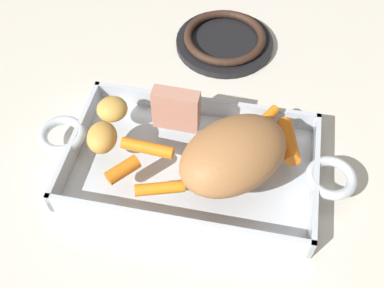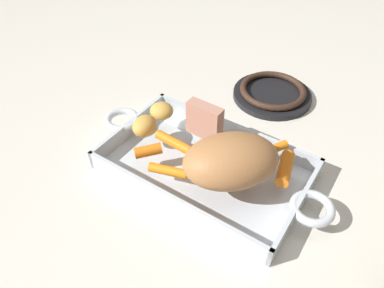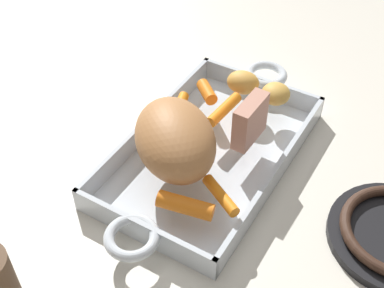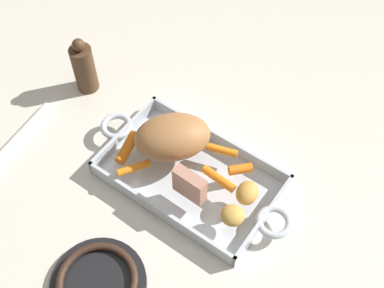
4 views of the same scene
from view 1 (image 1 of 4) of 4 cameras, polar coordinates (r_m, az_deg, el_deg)
ground_plane at (r=0.63m, az=-0.02°, el=-3.03°), size 2.38×2.38×0.00m
roasting_dish at (r=0.62m, az=-0.02°, el=-2.45°), size 0.43×0.20×0.04m
pork_roast at (r=0.56m, az=5.17°, el=-1.35°), size 0.17×0.17×0.07m
roast_slice_outer at (r=0.61m, az=-1.97°, el=4.31°), size 0.06×0.02×0.06m
baby_carrot_southwest at (r=0.58m, az=-8.59°, el=-3.19°), size 0.04×0.05×0.02m
baby_carrot_center_right at (r=0.63m, az=8.66°, el=2.59°), size 0.05×0.06×0.02m
baby_carrot_short at (r=0.60m, az=-5.55°, el=-0.48°), size 0.07×0.02×0.02m
baby_carrot_northwest at (r=0.56m, az=-4.01°, el=-5.51°), size 0.06×0.03×0.02m
baby_carrot_southeast at (r=0.61m, az=11.88°, el=0.37°), size 0.04×0.07×0.02m
potato_whole at (r=0.64m, az=-9.89°, el=4.30°), size 0.06×0.06×0.03m
potato_golden_small at (r=0.61m, az=-11.11°, el=0.81°), size 0.05×0.05×0.03m
stove_burner_rear at (r=0.80m, az=4.07°, el=12.74°), size 0.16×0.16×0.03m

